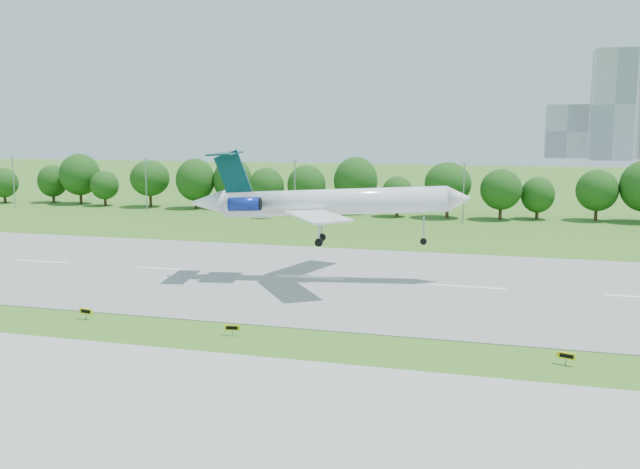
{
  "coord_description": "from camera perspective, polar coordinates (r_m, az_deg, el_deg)",
  "views": [
    {
      "loc": [
        25.47,
        -60.87,
        19.35
      ],
      "look_at": [
        3.4,
        18.0,
        6.84
      ],
      "focal_mm": 40.0,
      "sensor_mm": 36.0,
      "label": 1
    }
  ],
  "objects": [
    {
      "name": "ground",
      "position": [
        68.76,
        -6.85,
        -7.72
      ],
      "size": [
        600.0,
        600.0,
        0.0
      ],
      "primitive_type": "plane",
      "color": "#31681B",
      "rests_on": "ground"
    },
    {
      "name": "runway",
      "position": [
        91.62,
        -0.87,
        -3.48
      ],
      "size": [
        400.0,
        45.0,
        0.08
      ],
      "primitive_type": "cube",
      "color": "gray",
      "rests_on": "ground"
    },
    {
      "name": "taxiway",
      "position": [
        53.47,
        -14.41,
        -12.77
      ],
      "size": [
        400.0,
        23.0,
        0.08
      ],
      "primitive_type": "cube",
      "color": "#ADADA8",
      "rests_on": "ground"
    },
    {
      "name": "tree_line",
      "position": [
        155.53,
        6.17,
        3.78
      ],
      "size": [
        288.4,
        8.4,
        10.4
      ],
      "color": "#382314",
      "rests_on": "ground"
    },
    {
      "name": "light_poles",
      "position": [
        146.16,
        4.55,
        3.55
      ],
      "size": [
        175.9,
        0.25,
        12.19
      ],
      "color": "gray",
      "rests_on": "ground"
    },
    {
      "name": "airliner",
      "position": [
        89.3,
        0.1,
        2.68
      ],
      "size": [
        35.18,
        25.33,
        11.82
      ],
      "rotation": [
        0.0,
        -0.04,
        0.17
      ],
      "color": "white",
      "rests_on": "ground"
    },
    {
      "name": "taxi_sign_left",
      "position": [
        67.24,
        -7.02,
        -7.42
      ],
      "size": [
        1.48,
        0.43,
        1.04
      ],
      "rotation": [
        0.0,
        0.0,
        0.18
      ],
      "color": "gray",
      "rests_on": "ground"
    },
    {
      "name": "taxi_sign_centre",
      "position": [
        76.04,
        -18.22,
        -5.86
      ],
      "size": [
        1.58,
        0.43,
        1.11
      ],
      "rotation": [
        0.0,
        0.0,
        -0.16
      ],
      "color": "gray",
      "rests_on": "ground"
    },
    {
      "name": "taxi_sign_right",
      "position": [
        62.23,
        19.08,
        -9.16
      ],
      "size": [
        1.49,
        0.65,
        1.07
      ],
      "rotation": [
        0.0,
        0.0,
        -0.33
      ],
      "color": "gray",
      "rests_on": "ground"
    },
    {
      "name": "service_vehicle_a",
      "position": [
        150.12,
        -4.73,
        1.5
      ],
      "size": [
        4.06,
        1.96,
        1.28
      ],
      "primitive_type": "imported",
      "rotation": [
        0.0,
        0.0,
        1.73
      ],
      "color": "silver",
      "rests_on": "ground"
    },
    {
      "name": "service_vehicle_b",
      "position": [
        152.84,
        -4.55,
        1.6
      ],
      "size": [
        3.49,
        2.15,
        1.11
      ],
      "primitive_type": "imported",
      "rotation": [
        0.0,
        0.0,
        1.85
      ],
      "color": "white",
      "rests_on": "ground"
    }
  ]
}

